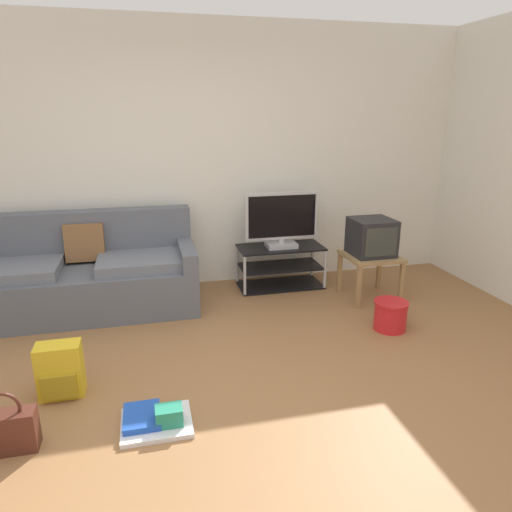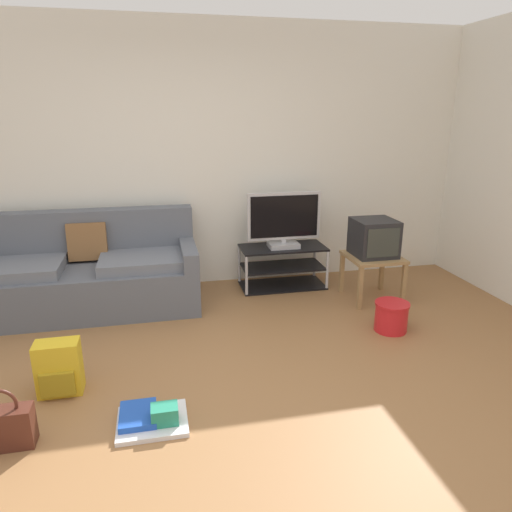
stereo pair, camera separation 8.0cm
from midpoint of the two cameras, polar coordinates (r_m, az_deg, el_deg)
name	(u,v)px [view 1 (the left image)]	position (r m, az deg, el deg)	size (l,w,h in m)	color
ground_plane	(229,414)	(3.11, -4.08, -18.73)	(9.00, 9.80, 0.02)	olive
wall_back	(184,159)	(4.98, -9.26, 11.65)	(9.00, 0.10, 2.70)	silver
couch	(82,276)	(4.71, -20.95, -2.30)	(2.11, 0.85, 0.90)	#565B66
tv_stand	(280,266)	(5.02, 2.52, -1.27)	(0.90, 0.44, 0.44)	black
flat_tv	(282,220)	(4.86, 2.67, 4.36)	(0.77, 0.22, 0.58)	#B2B2B7
side_table	(371,262)	(4.78, 13.35, -0.70)	(0.51, 0.51, 0.45)	#9E7A4C
crt_tv	(372,237)	(4.73, 13.47, 2.28)	(0.39, 0.40, 0.36)	#232326
backpack	(60,371)	(3.44, -23.43, -12.73)	(0.28, 0.24, 0.37)	gold
handbag	(5,431)	(3.10, -29.00, -18.15)	(0.33, 0.13, 0.37)	#4C2319
cleaning_bucket	(390,314)	(4.22, 15.58, -6.88)	(0.29, 0.29, 0.26)	red
floor_tray	(155,419)	(3.05, -12.97, -18.89)	(0.42, 0.35, 0.14)	silver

